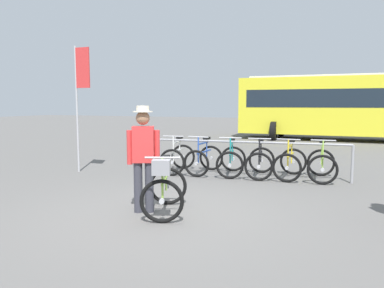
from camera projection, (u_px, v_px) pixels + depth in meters
name	position (u px, v px, depth m)	size (l,w,h in m)	color
ground_plane	(164.00, 212.00, 6.11)	(80.00, 80.00, 0.00)	#605E5B
bike_rack_rail	(249.00, 148.00, 8.84)	(4.59, 0.49, 0.88)	#99999E
racked_bike_white	(178.00, 158.00, 9.59)	(0.81, 1.19, 0.97)	black
racked_bike_blue	(204.00, 159.00, 9.38)	(0.68, 1.13, 0.98)	black
racked_bike_teal	(232.00, 160.00, 9.18)	(0.87, 1.23, 0.98)	black
racked_bike_black	(260.00, 162.00, 8.98)	(0.80, 1.16, 0.97)	black
racked_bike_yellow	(290.00, 163.00, 8.78)	(0.67, 1.11, 0.97)	black
racked_bike_lime	(322.00, 164.00, 8.58)	(0.75, 1.14, 0.97)	black
featured_bicycle	(165.00, 187.00, 5.89)	(1.00, 1.26, 0.97)	black
person_with_featured_bike	(143.00, 154.00, 5.99)	(0.49, 0.32, 1.72)	#383842
bus_distant	(348.00, 104.00, 17.74)	(10.02, 3.46, 3.08)	yellow
banner_flag	(80.00, 85.00, 9.41)	(0.45, 0.05, 3.20)	#B2B2B7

